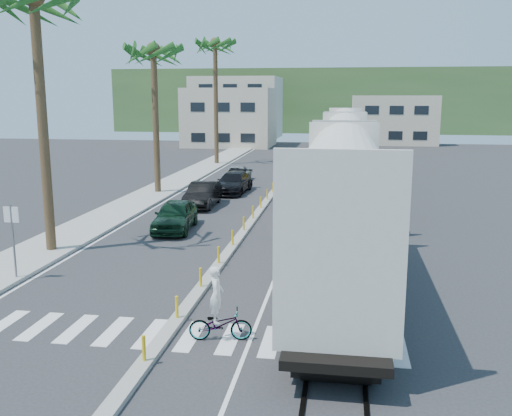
{
  "coord_description": "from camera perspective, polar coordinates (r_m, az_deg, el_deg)",
  "views": [
    {
      "loc": [
        5.06,
        -17.32,
        7.01
      ],
      "look_at": [
        1.16,
        7.68,
        2.0
      ],
      "focal_mm": 40.0,
      "sensor_mm": 36.0,
      "label": 1
    }
  ],
  "objects": [
    {
      "name": "palm_trees",
      "position": [
        42.3,
        -9.68,
        16.2
      ],
      "size": [
        3.5,
        37.2,
        13.75
      ],
      "color": "brown",
      "rests_on": "ground"
    },
    {
      "name": "buildings",
      "position": [
        89.75,
        1.54,
        9.5
      ],
      "size": [
        38.0,
        27.0,
        10.0
      ],
      "color": "#BCAC96",
      "rests_on": "ground"
    },
    {
      "name": "median",
      "position": [
        38.25,
        1.12,
        0.77
      ],
      "size": [
        0.45,
        60.0,
        0.85
      ],
      "color": "gray",
      "rests_on": "ground"
    },
    {
      "name": "car_third",
      "position": [
        41.62,
        -2.29,
        2.54
      ],
      "size": [
        2.7,
        5.4,
        1.49
      ],
      "primitive_type": "imported",
      "rotation": [
        0.0,
        0.0,
        -0.06
      ],
      "color": "black",
      "rests_on": "ground"
    },
    {
      "name": "car_rear",
      "position": [
        47.11,
        -1.94,
        3.39
      ],
      "size": [
        2.51,
        4.66,
        1.23
      ],
      "primitive_type": "imported",
      "rotation": [
        0.0,
        0.0,
        0.05
      ],
      "color": "#ABAEB0",
      "rests_on": "ground"
    },
    {
      "name": "car_lead",
      "position": [
        30.33,
        -8.11,
        -0.74
      ],
      "size": [
        2.62,
        4.96,
        1.59
      ],
      "primitive_type": "imported",
      "rotation": [
        0.0,
        0.0,
        0.08
      ],
      "color": "black",
      "rests_on": "ground"
    },
    {
      "name": "cyclist",
      "position": [
        16.84,
        -3.68,
        -10.82
      ],
      "size": [
        1.22,
        2.03,
        2.22
      ],
      "rotation": [
        0.0,
        0.0,
        1.73
      ],
      "color": "#9EA0A5",
      "rests_on": "ground"
    },
    {
      "name": "rails",
      "position": [
        45.86,
        8.7,
        2.31
      ],
      "size": [
        1.56,
        100.0,
        0.06
      ],
      "color": "black",
      "rests_on": "ground"
    },
    {
      "name": "lane_markings",
      "position": [
        43.5,
        -0.79,
        1.93
      ],
      "size": [
        9.42,
        90.0,
        0.01
      ],
      "color": "silver",
      "rests_on": "ground"
    },
    {
      "name": "freight_train",
      "position": [
        40.01,
        8.77,
        5.18
      ],
      "size": [
        3.0,
        60.94,
        5.85
      ],
      "color": "beige",
      "rests_on": "ground"
    },
    {
      "name": "ground",
      "position": [
        19.36,
        -7.02,
        -10.12
      ],
      "size": [
        140.0,
        140.0,
        0.0
      ],
      "primitive_type": "plane",
      "color": "#28282B",
      "rests_on": "ground"
    },
    {
      "name": "car_second",
      "position": [
        36.61,
        -5.34,
        1.35
      ],
      "size": [
        1.78,
        4.76,
        1.55
      ],
      "primitive_type": "imported",
      "rotation": [
        0.0,
        0.0,
        0.01
      ],
      "color": "black",
      "rests_on": "ground"
    },
    {
      "name": "street_sign",
      "position": [
        23.48,
        -23.17,
        -2.11
      ],
      "size": [
        0.6,
        0.08,
        3.0
      ],
      "color": "slate",
      "rests_on": "ground"
    },
    {
      "name": "hillside",
      "position": [
        117.43,
        6.51,
        10.64
      ],
      "size": [
        80.0,
        20.0,
        12.0
      ],
      "primitive_type": "cube",
      "color": "#385628",
      "rests_on": "ground"
    },
    {
      "name": "sidewalk",
      "position": [
        44.98,
        -8.8,
        2.2
      ],
      "size": [
        3.0,
        90.0,
        0.15
      ],
      "primitive_type": "cube",
      "color": "gray",
      "rests_on": "ground"
    },
    {
      "name": "crosswalk",
      "position": [
        17.59,
        -8.83,
        -12.41
      ],
      "size": [
        14.0,
        2.2,
        0.01
      ],
      "primitive_type": "cube",
      "color": "silver",
      "rests_on": "ground"
    }
  ]
}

